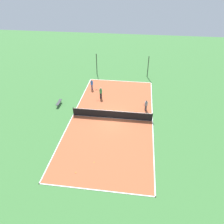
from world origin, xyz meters
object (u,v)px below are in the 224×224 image
(fence_post_back_right, at_px, (148,67))
(bench, at_px, (59,102))
(player_far_green, at_px, (101,92))
(tennis_ball_midcourt, at_px, (94,162))
(tennis_net, at_px, (112,114))
(fence_post_back_left, at_px, (97,64))
(player_baseline_gray, at_px, (146,105))
(player_near_blue, at_px, (92,84))
(tennis_ball_far_baseline, at_px, (149,123))
(tennis_ball_near_net, at_px, (76,173))

(fence_post_back_right, bearing_deg, bench, -138.00)
(player_far_green, distance_m, tennis_ball_midcourt, 12.15)
(tennis_net, relative_size, bench, 5.97)
(fence_post_back_right, bearing_deg, fence_post_back_left, 180.00)
(player_baseline_gray, relative_size, fence_post_back_right, 0.41)
(player_far_green, height_order, fence_post_back_left, fence_post_back_left)
(player_near_blue, height_order, tennis_ball_far_baseline, player_near_blue)
(player_far_green, bearing_deg, fence_post_back_right, -126.89)
(bench, distance_m, tennis_ball_midcourt, 11.70)
(player_far_green, bearing_deg, player_near_blue, -52.54)
(tennis_net, height_order, fence_post_back_left, fence_post_back_left)
(fence_post_back_left, bearing_deg, player_near_blue, -86.85)
(tennis_ball_near_net, bearing_deg, tennis_net, 76.62)
(player_far_green, bearing_deg, tennis_ball_far_baseline, 144.26)
(tennis_net, bearing_deg, tennis_ball_midcourt, -95.56)
(tennis_ball_far_baseline, height_order, tennis_ball_near_net, same)
(fence_post_back_right, bearing_deg, player_far_green, -128.62)
(tennis_ball_near_net, distance_m, fence_post_back_right, 22.58)
(tennis_ball_midcourt, bearing_deg, tennis_ball_near_net, -133.79)
(tennis_ball_midcourt, height_order, fence_post_back_left, fence_post_back_left)
(player_near_blue, bearing_deg, player_baseline_gray, -135.47)
(tennis_ball_far_baseline, distance_m, tennis_ball_near_net, 10.66)
(bench, xyz_separation_m, tennis_ball_near_net, (5.31, -11.03, -0.33))
(player_baseline_gray, height_order, tennis_ball_far_baseline, player_baseline_gray)
(player_baseline_gray, xyz_separation_m, fence_post_back_right, (0.21, 10.37, 0.94))
(player_baseline_gray, height_order, fence_post_back_right, fence_post_back_right)
(bench, bearing_deg, tennis_ball_near_net, -154.29)
(bench, bearing_deg, fence_post_back_left, -16.60)
(player_far_green, xyz_separation_m, fence_post_back_left, (-2.10, 8.10, 0.81))
(tennis_net, bearing_deg, player_far_green, 115.56)
(fence_post_back_left, distance_m, fence_post_back_right, 8.57)
(player_far_green, height_order, fence_post_back_right, fence_post_back_right)
(player_baseline_gray, relative_size, tennis_ball_far_baseline, 21.36)
(player_near_blue, xyz_separation_m, player_baseline_gray, (8.05, -4.75, -0.08))
(bench, distance_m, player_far_green, 5.82)
(bench, relative_size, fence_post_back_right, 0.46)
(player_near_blue, height_order, tennis_ball_midcourt, player_near_blue)
(player_near_blue, xyz_separation_m, tennis_ball_midcourt, (3.25, -14.52, -0.86))
(tennis_ball_midcourt, height_order, tennis_ball_near_net, same)
(fence_post_back_left, bearing_deg, tennis_ball_far_baseline, -56.49)
(tennis_ball_far_baseline, height_order, fence_post_back_right, fence_post_back_right)
(tennis_net, xyz_separation_m, tennis_ball_midcourt, (-0.73, -7.46, -0.53))
(tennis_net, distance_m, tennis_ball_midcourt, 7.51)
(bench, xyz_separation_m, player_baseline_gray, (11.51, 0.19, 0.45))
(tennis_ball_near_net, relative_size, fence_post_back_right, 0.02)
(player_far_green, bearing_deg, player_baseline_gray, 161.86)
(player_baseline_gray, xyz_separation_m, tennis_ball_far_baseline, (0.37, -2.82, -0.79))
(player_near_blue, bearing_deg, tennis_net, -165.52)
(player_near_blue, xyz_separation_m, tennis_ball_near_net, (1.86, -15.97, -0.86))
(tennis_net, relative_size, fence_post_back_left, 2.73)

